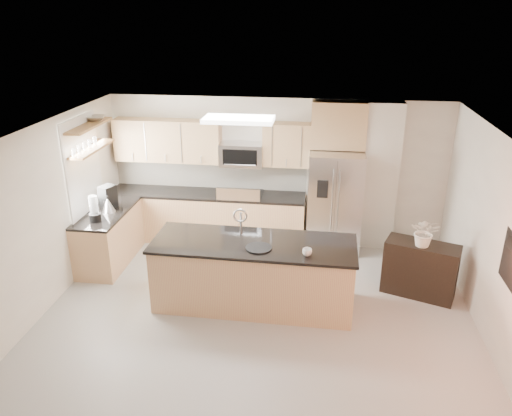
# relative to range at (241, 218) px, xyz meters

# --- Properties ---
(floor) EXTENTS (6.50, 6.50, 0.00)m
(floor) POSITION_rel_range_xyz_m (0.60, -2.92, -0.47)
(floor) COLOR #9C9A95
(floor) RESTS_ON ground
(ceiling) EXTENTS (6.00, 6.50, 0.02)m
(ceiling) POSITION_rel_range_xyz_m (0.60, -2.92, 2.13)
(ceiling) COLOR white
(ceiling) RESTS_ON wall_back
(wall_back) EXTENTS (6.00, 0.02, 2.60)m
(wall_back) POSITION_rel_range_xyz_m (0.60, 0.33, 0.83)
(wall_back) COLOR beige
(wall_back) RESTS_ON floor
(wall_left) EXTENTS (0.02, 6.50, 2.60)m
(wall_left) POSITION_rel_range_xyz_m (-2.40, -2.92, 0.83)
(wall_left) COLOR beige
(wall_left) RESTS_ON floor
(wall_right) EXTENTS (0.02, 6.50, 2.60)m
(wall_right) POSITION_rel_range_xyz_m (3.60, -2.92, 0.83)
(wall_right) COLOR beige
(wall_right) RESTS_ON floor
(back_counter) EXTENTS (3.55, 0.66, 1.44)m
(back_counter) POSITION_rel_range_xyz_m (-0.63, 0.01, -0.00)
(back_counter) COLOR tan
(back_counter) RESTS_ON floor
(left_counter) EXTENTS (0.66, 1.50, 0.92)m
(left_counter) POSITION_rel_range_xyz_m (-2.07, -1.07, -0.01)
(left_counter) COLOR tan
(left_counter) RESTS_ON floor
(range) EXTENTS (0.76, 0.64, 1.14)m
(range) POSITION_rel_range_xyz_m (0.00, 0.00, 0.00)
(range) COLOR black
(range) RESTS_ON floor
(upper_cabinets) EXTENTS (3.50, 0.33, 0.75)m
(upper_cabinets) POSITION_rel_range_xyz_m (-0.70, 0.16, 1.35)
(upper_cabinets) COLOR tan
(upper_cabinets) RESTS_ON wall_back
(microwave) EXTENTS (0.76, 0.40, 0.40)m
(microwave) POSITION_rel_range_xyz_m (0.00, 0.12, 1.16)
(microwave) COLOR silver
(microwave) RESTS_ON upper_cabinets
(refrigerator) EXTENTS (0.92, 0.78, 1.78)m
(refrigerator) POSITION_rel_range_xyz_m (1.66, -0.05, 0.42)
(refrigerator) COLOR silver
(refrigerator) RESTS_ON floor
(partition_column) EXTENTS (0.60, 0.30, 2.60)m
(partition_column) POSITION_rel_range_xyz_m (2.42, 0.18, 0.83)
(partition_column) COLOR beige
(partition_column) RESTS_ON floor
(window) EXTENTS (0.04, 1.15, 1.65)m
(window) POSITION_rel_range_xyz_m (-2.38, -1.07, 1.18)
(window) COLOR white
(window) RESTS_ON wall_left
(shelf_lower) EXTENTS (0.30, 1.20, 0.04)m
(shelf_lower) POSITION_rel_range_xyz_m (-2.25, -0.97, 1.48)
(shelf_lower) COLOR brown
(shelf_lower) RESTS_ON wall_left
(shelf_upper) EXTENTS (0.30, 1.20, 0.04)m
(shelf_upper) POSITION_rel_range_xyz_m (-2.25, -0.97, 1.85)
(shelf_upper) COLOR brown
(shelf_upper) RESTS_ON wall_left
(ceiling_fixture) EXTENTS (1.00, 0.50, 0.06)m
(ceiling_fixture) POSITION_rel_range_xyz_m (0.20, -1.32, 2.09)
(ceiling_fixture) COLOR white
(ceiling_fixture) RESTS_ON ceiling
(island) EXTENTS (2.88, 1.08, 1.41)m
(island) POSITION_rel_range_xyz_m (0.51, -2.04, 0.02)
(island) COLOR tan
(island) RESTS_ON floor
(credenza) EXTENTS (1.13, 0.77, 0.83)m
(credenza) POSITION_rel_range_xyz_m (2.93, -1.45, -0.06)
(credenza) COLOR black
(credenza) RESTS_ON floor
(cup) EXTENTS (0.14, 0.14, 0.10)m
(cup) POSITION_rel_range_xyz_m (1.27, -2.34, 0.57)
(cup) COLOR white
(cup) RESTS_ON island
(platter) EXTENTS (0.45, 0.45, 0.02)m
(platter) POSITION_rel_range_xyz_m (0.61, -2.22, 0.53)
(platter) COLOR black
(platter) RESTS_ON island
(blender) EXTENTS (0.18, 0.18, 0.42)m
(blender) POSITION_rel_range_xyz_m (-2.08, -1.47, 0.63)
(blender) COLOR black
(blender) RESTS_ON left_counter
(kettle) EXTENTS (0.22, 0.22, 0.27)m
(kettle) POSITION_rel_range_xyz_m (-2.02, -1.07, 0.57)
(kettle) COLOR silver
(kettle) RESTS_ON left_counter
(coffee_maker) EXTENTS (0.28, 0.31, 0.38)m
(coffee_maker) POSITION_rel_range_xyz_m (-2.09, -0.90, 0.63)
(coffee_maker) COLOR black
(coffee_maker) RESTS_ON left_counter
(bowl) EXTENTS (0.49, 0.49, 0.10)m
(bowl) POSITION_rel_range_xyz_m (-2.25, -0.67, 1.91)
(bowl) COLOR silver
(bowl) RESTS_ON shelf_upper
(flower_vase) EXTENTS (0.69, 0.63, 0.66)m
(flower_vase) POSITION_rel_range_xyz_m (2.92, -1.52, 0.69)
(flower_vase) COLOR white
(flower_vase) RESTS_ON credenza
(television) EXTENTS (0.14, 1.08, 0.62)m
(television) POSITION_rel_range_xyz_m (3.51, -3.12, 0.88)
(television) COLOR black
(television) RESTS_ON wall_right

